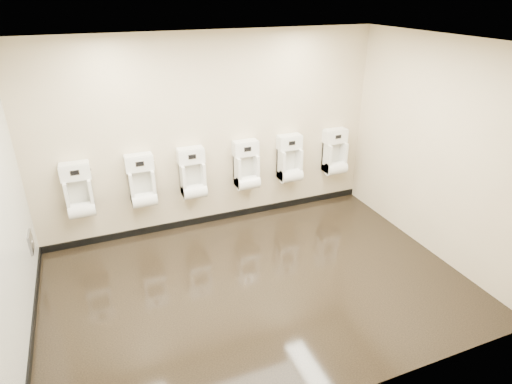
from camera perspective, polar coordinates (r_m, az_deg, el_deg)
ground at (r=5.35m, az=0.17°, el=-12.29°), size 5.00×3.50×0.00m
ceiling at (r=4.25m, az=0.22°, el=19.04°), size 5.00×3.50×0.00m
back_wall at (r=6.17m, az=-5.98°, el=7.69°), size 5.00×0.02×2.80m
front_wall at (r=3.28m, az=11.96°, el=-10.16°), size 5.00×0.02×2.80m
right_wall at (r=5.96m, az=23.14°, el=5.07°), size 0.02×3.50×2.80m
skirting_back at (r=6.70m, az=-5.43°, el=-3.39°), size 5.00×0.02×0.10m
skirting_left at (r=5.15m, az=-27.70°, el=-16.87°), size 0.02×3.50×0.10m
access_panel at (r=5.89m, az=-27.84°, el=-5.92°), size 0.04×0.25×0.25m
urinal_0 at (r=6.05m, az=-22.51°, el=-0.28°), size 0.39×0.29×0.72m
urinal_1 at (r=6.07m, az=-14.95°, el=0.95°), size 0.39×0.29×0.72m
urinal_2 at (r=6.18m, az=-8.43°, el=2.01°), size 0.39×0.29×0.72m
urinal_3 at (r=6.39m, az=-1.27°, el=3.13°), size 0.39×0.29×0.72m
urinal_4 at (r=6.66m, az=4.52°, el=4.00°), size 0.39×0.29×0.72m
urinal_5 at (r=7.04m, az=10.47°, el=4.85°), size 0.39×0.29×0.72m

